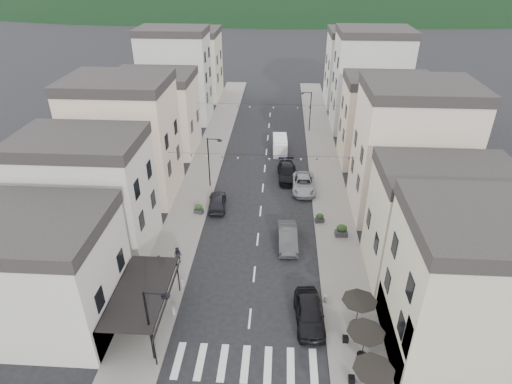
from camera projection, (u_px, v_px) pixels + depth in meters
sidewalk_left at (207, 163)px, 54.69m from camera, size 4.00×76.00×0.12m
sidewalk_right at (324, 166)px, 53.88m from camera, size 4.00×76.00×0.12m
boutique_building at (27, 277)px, 29.76m from camera, size 12.00×8.00×8.00m
bistro_building at (477, 296)px, 26.78m from camera, size 10.00×8.00×10.00m
boutique_awning at (145, 292)px, 29.75m from camera, size 3.77×7.50×3.28m
buildings_row_left at (159, 102)px, 57.05m from camera, size 10.20×54.16×14.00m
buildings_row_right at (381, 108)px, 54.38m from camera, size 10.20×54.16×14.50m
cafe_terrace at (365, 335)px, 27.41m from camera, size 2.50×8.10×2.53m
streetlamp_left_near at (152, 320)px, 26.79m from camera, size 1.70×0.56×6.00m
streetlamp_left_far at (211, 157)px, 47.59m from camera, size 1.70×0.56×6.00m
streetlamp_right_far at (309, 107)px, 62.57m from camera, size 1.70×0.56×6.00m
bollards at (249, 319)px, 31.13m from camera, size 11.66×10.26×0.60m
bunting_near at (261, 158)px, 42.84m from camera, size 19.00×0.28×0.62m
bunting_far at (268, 107)px, 56.72m from camera, size 19.00×0.28×0.62m
parked_car_a at (309, 313)px, 31.11m from camera, size 2.36×5.15×1.71m
parked_car_b at (288, 237)px, 39.34m from camera, size 1.94×4.99×1.62m
parked_car_c at (303, 184)px, 48.36m from camera, size 2.62×5.54×1.53m
parked_car_d at (287, 172)px, 50.79m from camera, size 2.61×5.60×1.58m
parked_car_e at (217, 201)px, 45.03m from camera, size 2.19×4.59×1.51m
delivery_van at (280, 145)px, 57.25m from camera, size 2.00×4.68×2.21m
pedestrian_a at (160, 264)px, 35.84m from camera, size 0.69×0.56×1.63m
pedestrian_b at (178, 255)px, 36.90m from camera, size 0.84×0.71×1.55m
planter_la at (157, 267)px, 35.93m from camera, size 0.97×0.57×1.05m
planter_lb at (199, 209)px, 43.99m from camera, size 1.03×0.74×1.04m
planter_ra at (363, 335)px, 29.57m from camera, size 1.07×0.71×1.10m
planter_rb at (341, 231)px, 40.40m from camera, size 1.19×0.72×1.28m
planter_rc at (320, 218)px, 42.54m from camera, size 0.96×0.65×0.99m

